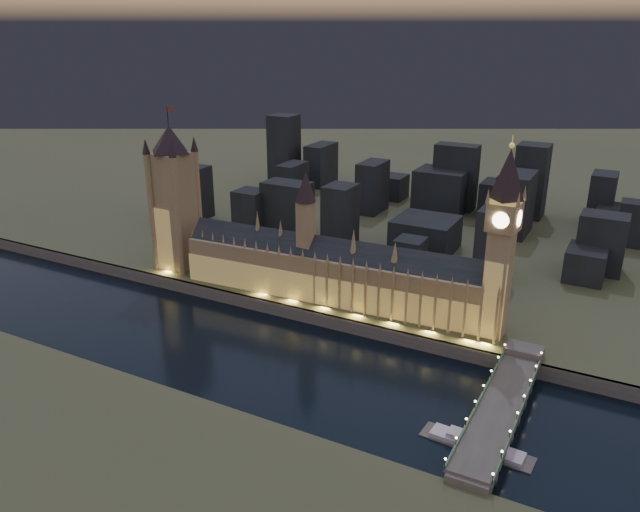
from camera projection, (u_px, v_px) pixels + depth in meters
The scene contains 9 objects.
ground_plane at pixel (265, 351), 340.99m from camera, with size 2000.00×2000.00×0.00m, color black.
north_bank at pixel (493, 164), 769.40m from camera, with size 2000.00×960.00×8.00m, color #464A33.
embankment_wall at pixel (302, 315), 373.48m from camera, with size 2000.00×2.50×8.00m, color #514B4C.
palace_of_westminster at pixel (333, 272), 378.09m from camera, with size 202.00×30.17×78.00m.
victoria_tower at pixel (174, 191), 418.55m from camera, with size 31.68×31.68×110.05m.
elizabeth_tower at pixel (503, 229), 320.56m from camera, with size 18.00×18.00×108.86m.
westminster_bridge at pixel (501, 408), 279.65m from camera, with size 18.83×113.00×15.90m.
river_boat at pixel (477, 444), 263.00m from camera, with size 48.59×14.48×4.50m.
city_backdrop at pixel (458, 199), 519.47m from camera, with size 477.84×215.63×72.00m.
Camera 1 is at (167.94, -251.57, 168.49)m, focal length 35.00 mm.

